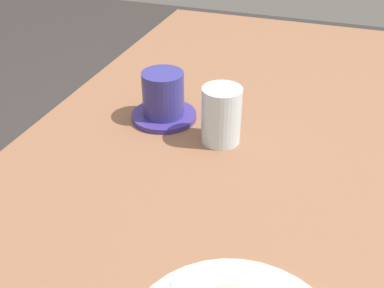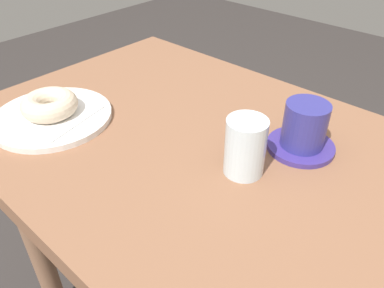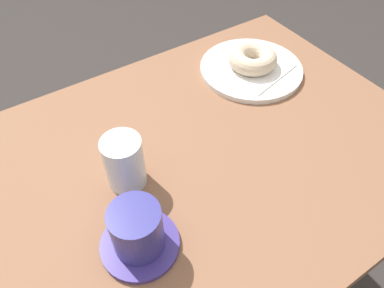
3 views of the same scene
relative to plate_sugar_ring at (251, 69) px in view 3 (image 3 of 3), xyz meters
The scene contains 6 objects.
table 0.47m from the plate_sugar_ring, 161.62° to the right, with size 1.28×0.65×0.73m.
plate_sugar_ring is the anchor object (origin of this frame).
napkin_sugar_ring 0.01m from the plate_sugar_ring, ahead, with size 0.15×0.15×0.00m, color white.
donut_sugar_ring 0.03m from the plate_sugar_ring, ahead, with size 0.11×0.11×0.04m, color beige.
water_glass 0.41m from the plate_sugar_ring, 161.57° to the right, with size 0.07×0.07×0.10m, color silver.
coffee_cup 0.50m from the plate_sugar_ring, 149.47° to the right, with size 0.12×0.12×0.09m.
Camera 3 is at (-0.07, -0.37, 1.26)m, focal length 34.01 mm.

